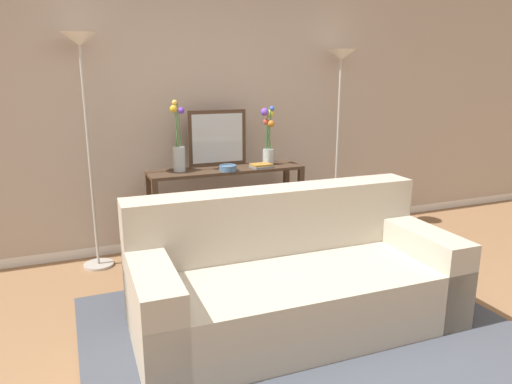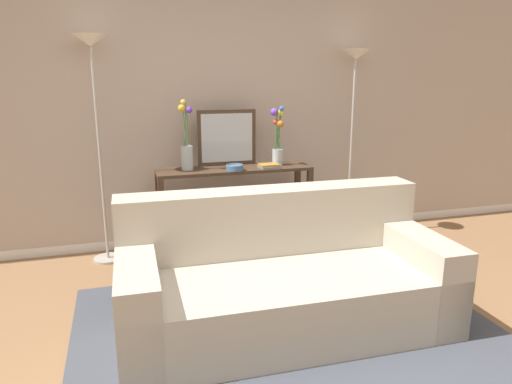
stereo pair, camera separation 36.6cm
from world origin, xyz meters
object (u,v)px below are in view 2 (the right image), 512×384
wall_mirror (227,138)px  book_row_under_console (190,249)px  console_table (235,193)px  floor_lamp_left (94,87)px  vase_tall_flowers (187,149)px  vase_short_flowers (278,138)px  fruit_bowl (235,167)px  couch (283,281)px  floor_lamp_right (354,92)px  book_stack (269,166)px

wall_mirror → book_row_under_console: wall_mirror is taller
wall_mirror → console_table: bearing=-78.4°
floor_lamp_left → wall_mirror: bearing=2.9°
vase_tall_flowers → vase_short_flowers: size_ratio=1.13×
wall_mirror → fruit_bowl: size_ratio=3.55×
wall_mirror → couch: bearing=-89.6°
floor_lamp_left → vase_tall_flowers: size_ratio=3.14×
console_table → book_row_under_console: 0.67m
floor_lamp_right → vase_tall_flowers: floor_lamp_right is taller
couch → fruit_bowl: 1.41m
console_table → vase_short_flowers: (0.43, 0.03, 0.50)m
vase_tall_flowers → fruit_bowl: vase_tall_flowers is taller
fruit_bowl → couch: bearing=-89.9°
couch → wall_mirror: size_ratio=3.84×
vase_short_flowers → book_stack: size_ratio=2.70×
floor_lamp_left → fruit_bowl: bearing=-10.3°
vase_tall_flowers → couch: bearing=-74.2°
console_table → book_row_under_console: (-0.44, 0.00, -0.51)m
wall_mirror → vase_tall_flowers: vase_tall_flowers is taller
floor_lamp_left → book_row_under_console: (0.74, -0.09, -1.49)m
couch → wall_mirror: (-0.01, 1.57, 0.76)m
vase_tall_flowers → book_row_under_console: size_ratio=2.13×
floor_lamp_left → vase_short_flowers: floor_lamp_left is taller
floor_lamp_right → fruit_bowl: size_ratio=12.01×
couch → vase_short_flowers: (0.45, 1.44, 0.76)m
floor_lamp_left → vase_tall_flowers: 0.92m
console_table → book_stack: size_ratio=7.00×
book_stack → floor_lamp_right: bearing=11.2°
couch → console_table: 1.44m
vase_short_flowers → book_stack: bearing=-136.0°
fruit_bowl → floor_lamp_right: bearing=9.4°
vase_short_flowers → book_row_under_console: size_ratio=1.88×
floor_lamp_right → wall_mirror: (-1.27, 0.06, -0.41)m
book_stack → wall_mirror: bearing=144.8°
floor_lamp_right → book_stack: bearing=-168.8°
floor_lamp_left → fruit_bowl: (1.15, -0.21, -0.71)m
floor_lamp_right → book_row_under_console: bearing=-176.8°
fruit_bowl → book_stack: 0.34m
vase_tall_flowers → book_stack: vase_tall_flowers is taller
console_table → vase_short_flowers: 0.66m
console_table → book_stack: 0.42m
floor_lamp_right → book_row_under_console: 2.20m
floor_lamp_right → vase_short_flowers: bearing=-175.2°
vase_short_flowers → book_stack: 0.29m
book_stack → book_row_under_console: bearing=173.2°
floor_lamp_left → book_row_under_console: size_ratio=6.70×
vase_short_flowers → book_row_under_console: (-0.87, -0.03, -1.01)m
vase_short_flowers → vase_tall_flowers: bearing=179.7°
console_table → vase_tall_flowers: bearing=175.8°
floor_lamp_left → wall_mirror: floor_lamp_left is taller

